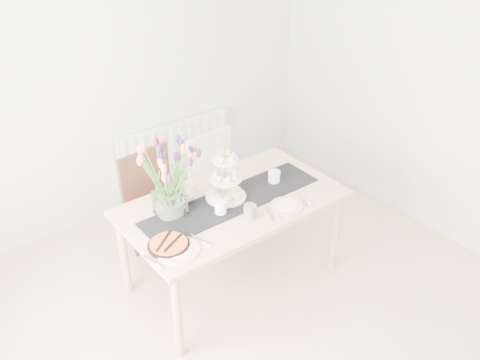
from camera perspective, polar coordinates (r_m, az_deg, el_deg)
room_shell at (r=2.81m, az=6.27°, el=-1.08°), size 4.50×4.50×4.50m
radiator at (r=5.02m, az=-7.21°, el=3.15°), size 1.20×0.08×0.60m
dining_table at (r=3.73m, az=-0.82°, el=-3.35°), size 1.60×0.90×0.75m
chair_brown at (r=4.16m, az=-9.48°, el=-2.05°), size 0.50×0.50×0.93m
chair_white at (r=4.36m, az=-2.35°, el=0.17°), size 0.50×0.50×0.93m
table_runner at (r=3.69m, az=-0.83°, el=-2.32°), size 1.40×0.35×0.01m
tulip_vase at (r=3.39m, az=-8.21°, el=1.18°), size 0.66×0.66×0.57m
cake_stand at (r=3.66m, az=-1.62°, el=-0.40°), size 0.30×0.30×0.44m
teapot at (r=3.66m, az=-6.31°, el=-1.49°), size 0.26×0.21×0.16m
cream_jug at (r=3.90m, az=3.86°, el=0.36°), size 0.11×0.11×0.09m
tart_tin at (r=3.29m, az=-8.00°, el=-7.22°), size 0.27×0.27×0.03m
mug_grey at (r=3.49m, az=1.12°, el=-3.57°), size 0.10×0.10×0.10m
mug_white at (r=3.54m, az=-2.20°, el=-3.12°), size 0.09×0.09×0.10m
plate_left at (r=3.25m, az=-7.03°, el=-7.78°), size 0.34×0.34×0.01m
plate_right at (r=3.64m, az=5.24°, el=-2.94°), size 0.31×0.31×0.01m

